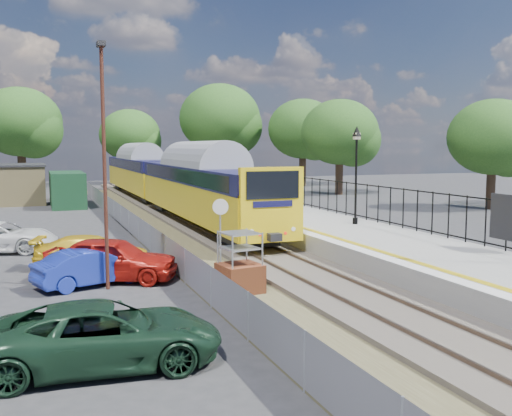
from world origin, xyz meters
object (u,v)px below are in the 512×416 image
car_red (112,259)px  car_white (0,237)px  victorian_lamp_north (356,152)px  brick_plinth (240,264)px  train (163,177)px  speed_sign (220,224)px  carpark_lamp (104,152)px  car_yellow (93,252)px  car_blue (92,267)px  car_green (104,335)px

car_red → car_white: car_red is taller
victorian_lamp_north → brick_plinth: victorian_lamp_north is taller
train → speed_sign: (-2.76, -22.33, -0.48)m
victorian_lamp_north → car_white: (-15.55, 3.48, -3.63)m
carpark_lamp → car_yellow: bearing=92.3°
brick_plinth → car_red: 4.72m
car_yellow → victorian_lamp_north: bearing=-68.4°
car_blue → car_yellow: bearing=-25.7°
train → carpark_lamp: carpark_lamp is taller
car_red → train: bearing=8.4°
carpark_lamp → car_blue: 3.85m
train → brick_plinth: bearing=-96.7°
car_green → speed_sign: bearing=-29.0°
victorian_lamp_north → train: victorian_lamp_north is taller
brick_plinth → speed_sign: bearing=86.4°
brick_plinth → carpark_lamp: size_ratio=0.25×
train → car_yellow: train is taller
victorian_lamp_north → car_white: victorian_lamp_north is taller
car_yellow → car_white: car_white is taller
carpark_lamp → car_white: size_ratio=1.62×
brick_plinth → speed_sign: 2.62m
carpark_lamp → train: bearing=73.6°
victorian_lamp_north → carpark_lamp: (-11.98, -4.78, 0.08)m
speed_sign → car_red: speed_sign is taller
train → car_white: 17.82m
train → car_white: (-10.25, -14.48, -1.68)m
victorian_lamp_north → car_red: (-11.70, -3.65, -3.54)m
brick_plinth → car_yellow: brick_plinth is taller
speed_sign → car_blue: size_ratio=0.74×
brick_plinth → car_blue: size_ratio=0.53×
train → car_red: (-6.40, -21.62, -1.59)m
brick_plinth → car_white: size_ratio=0.41×
car_blue → car_white: 8.18m
brick_plinth → car_green: 6.48m
speed_sign → car_blue: bearing=-165.2°
speed_sign → car_blue: 4.53m
train → car_blue: (-7.10, -22.03, -1.73)m
brick_plinth → car_green: brick_plinth is taller
car_green → train: bearing=-9.1°
victorian_lamp_north → car_red: 12.76m
car_blue → carpark_lamp: bearing=-169.0°
carpark_lamp → car_red: bearing=76.2°
brick_plinth → speed_sign: speed_sign is taller
train → brick_plinth: (-2.91, -24.78, -1.41)m
carpark_lamp → car_blue: size_ratio=2.09×
carpark_lamp → car_white: carpark_lamp is taller
car_red → carpark_lamp: bearing=-169.0°
car_yellow → car_white: bearing=50.4°
victorian_lamp_north → car_red: victorian_lamp_north is taller
train → car_yellow: 20.57m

